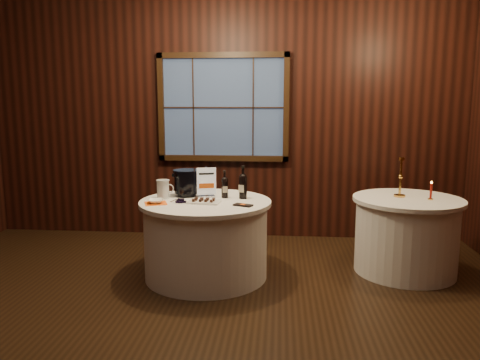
# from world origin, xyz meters

# --- Properties ---
(ground) EXTENTS (6.00, 6.00, 0.00)m
(ground) POSITION_xyz_m (0.00, 0.00, 0.00)
(ground) COLOR black
(ground) RESTS_ON ground
(back_wall) EXTENTS (6.00, 0.10, 3.00)m
(back_wall) POSITION_xyz_m (0.00, 2.48, 1.54)
(back_wall) COLOR black
(back_wall) RESTS_ON ground
(main_table) EXTENTS (1.28, 1.28, 0.77)m
(main_table) POSITION_xyz_m (0.00, 1.00, 0.39)
(main_table) COLOR white
(main_table) RESTS_ON ground
(side_table) EXTENTS (1.08, 1.08, 0.77)m
(side_table) POSITION_xyz_m (2.00, 1.30, 0.39)
(side_table) COLOR white
(side_table) RESTS_ON ground
(sign_stand) EXTENTS (0.19, 0.13, 0.31)m
(sign_stand) POSITION_xyz_m (-0.02, 1.16, 0.88)
(sign_stand) COLOR silver
(sign_stand) RESTS_ON main_table
(port_bottle_left) EXTENTS (0.07, 0.07, 0.28)m
(port_bottle_left) POSITION_xyz_m (0.17, 1.15, 0.89)
(port_bottle_left) COLOR black
(port_bottle_left) RESTS_ON main_table
(port_bottle_right) EXTENTS (0.08, 0.09, 0.33)m
(port_bottle_right) POSITION_xyz_m (0.36, 1.13, 0.91)
(port_bottle_right) COLOR black
(port_bottle_right) RESTS_ON main_table
(ice_bucket) EXTENTS (0.26, 0.26, 0.27)m
(ice_bucket) POSITION_xyz_m (-0.23, 1.21, 0.91)
(ice_bucket) COLOR black
(ice_bucket) RESTS_ON main_table
(chocolate_plate) EXTENTS (0.32, 0.23, 0.04)m
(chocolate_plate) POSITION_xyz_m (0.00, 0.90, 0.79)
(chocolate_plate) COLOR white
(chocolate_plate) RESTS_ON main_table
(chocolate_box) EXTENTS (0.19, 0.15, 0.01)m
(chocolate_box) POSITION_xyz_m (0.38, 0.79, 0.78)
(chocolate_box) COLOR black
(chocolate_box) RESTS_ON main_table
(grape_bunch) EXTENTS (0.17, 0.08, 0.04)m
(grape_bunch) POSITION_xyz_m (-0.22, 0.87, 0.79)
(grape_bunch) COLOR black
(grape_bunch) RESTS_ON main_table
(glass_pitcher) EXTENTS (0.17, 0.13, 0.19)m
(glass_pitcher) POSITION_xyz_m (-0.43, 1.07, 0.86)
(glass_pitcher) COLOR silver
(glass_pitcher) RESTS_ON main_table
(orange_napkin) EXTENTS (0.26, 0.26, 0.00)m
(orange_napkin) POSITION_xyz_m (-0.45, 0.83, 0.77)
(orange_napkin) COLOR orange
(orange_napkin) RESTS_ON main_table
(cracker_bowl) EXTENTS (0.18, 0.18, 0.04)m
(cracker_bowl) POSITION_xyz_m (-0.45, 0.83, 0.79)
(cracker_bowl) COLOR white
(cracker_bowl) RESTS_ON orange_napkin
(brass_candlestick) EXTENTS (0.11, 0.11, 0.40)m
(brass_candlestick) POSITION_xyz_m (1.93, 1.35, 0.92)
(brass_candlestick) COLOR gold
(brass_candlestick) RESTS_ON side_table
(red_candle) EXTENTS (0.05, 0.05, 0.18)m
(red_candle) POSITION_xyz_m (2.19, 1.23, 0.84)
(red_candle) COLOR gold
(red_candle) RESTS_ON side_table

